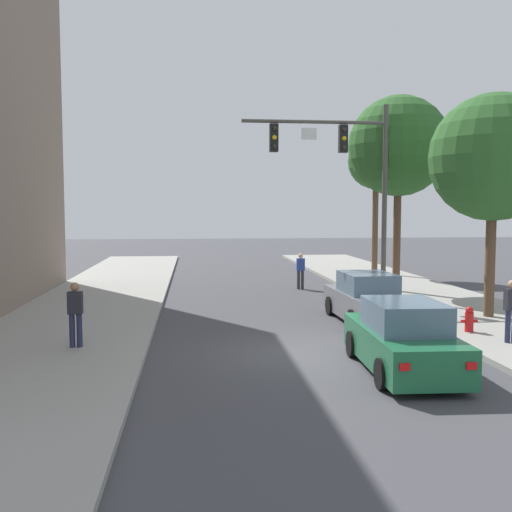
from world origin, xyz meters
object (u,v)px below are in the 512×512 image
object	(u,v)px
street_tree_second	(399,147)
pedestrian_crossing_road	(301,269)
pedestrian_sidewalk_left_walker	(75,311)
car_following_green	(403,340)
pedestrian_sidewalk_right_walker	(512,308)
car_lead_grey	(366,300)
street_tree_nearest	(493,158)
traffic_signal_mast	(346,166)
fire_hydrant	(469,319)
street_tree_third	(376,162)

from	to	relation	value
street_tree_second	pedestrian_crossing_road	bearing A→B (deg)	151.00
pedestrian_sidewalk_left_walker	street_tree_second	xyz separation A→B (m)	(11.57, 9.03, 5.20)
car_following_green	pedestrian_sidewalk_right_walker	size ratio (longest dim) A/B	2.62
car_lead_grey	street_tree_nearest	world-z (taller)	street_tree_nearest
pedestrian_sidewalk_right_walker	street_tree_second	size ratio (longest dim) A/B	0.20
car_following_green	street_tree_nearest	size ratio (longest dim) A/B	0.60
street_tree_nearest	pedestrian_sidewalk_right_walker	bearing A→B (deg)	-110.08
car_following_green	street_tree_second	distance (m)	13.41
traffic_signal_mast	pedestrian_sidewalk_right_walker	size ratio (longest dim) A/B	4.57
car_lead_grey	car_following_green	size ratio (longest dim) A/B	0.99
pedestrian_crossing_road	fire_hydrant	size ratio (longest dim) A/B	2.28
car_lead_grey	street_tree_third	bearing A→B (deg)	71.12
traffic_signal_mast	pedestrian_sidewalk_left_walker	size ratio (longest dim) A/B	4.57
car_following_green	pedestrian_sidewalk_right_walker	bearing A→B (deg)	26.82
pedestrian_crossing_road	pedestrian_sidewalk_right_walker	size ratio (longest dim) A/B	1.00
street_tree_nearest	street_tree_third	bearing A→B (deg)	88.48
street_tree_third	car_following_green	bearing A→B (deg)	-105.90
pedestrian_sidewalk_right_walker	fire_hydrant	world-z (taller)	pedestrian_sidewalk_right_walker
car_following_green	street_tree_third	size ratio (longest dim) A/B	0.56
car_following_green	pedestrian_sidewalk_left_walker	xyz separation A→B (m)	(-7.57, 2.52, 0.34)
car_lead_grey	street_tree_third	size ratio (longest dim) A/B	0.56
car_lead_grey	street_tree_nearest	size ratio (longest dim) A/B	0.60
street_tree_nearest	street_tree_second	size ratio (longest dim) A/B	0.87
pedestrian_sidewalk_left_walker	pedestrian_sidewalk_right_walker	size ratio (longest dim) A/B	1.00
traffic_signal_mast	pedestrian_sidewalk_left_walker	xyz separation A→B (m)	(-8.82, -7.22, -4.24)
fire_hydrant	street_tree_second	distance (m)	10.15
traffic_signal_mast	pedestrian_sidewalk_left_walker	bearing A→B (deg)	-140.68
street_tree_third	pedestrian_crossing_road	bearing A→B (deg)	-135.90
car_lead_grey	pedestrian_sidewalk_right_walker	bearing A→B (deg)	-55.41
car_lead_grey	pedestrian_sidewalk_left_walker	xyz separation A→B (m)	(-8.47, -3.20, 0.34)
pedestrian_crossing_road	street_tree_nearest	xyz separation A→B (m)	(4.69, -8.17, 4.34)
street_tree_nearest	car_lead_grey	bearing A→B (deg)	176.31
car_following_green	street_tree_nearest	bearing A→B (deg)	47.95
street_tree_second	fire_hydrant	bearing A→B (deg)	-95.77
fire_hydrant	street_tree_second	size ratio (longest dim) A/B	0.09
car_following_green	pedestrian_crossing_road	xyz separation A→B (m)	(0.24, 13.63, 0.19)
pedestrian_sidewalk_right_walker	street_tree_nearest	distance (m)	5.71
pedestrian_crossing_road	street_tree_second	bearing A→B (deg)	-29.00
street_tree_nearest	pedestrian_sidewalk_left_walker	bearing A→B (deg)	-166.74
fire_hydrant	pedestrian_sidewalk_left_walker	bearing A→B (deg)	-176.22
car_following_green	street_tree_third	world-z (taller)	street_tree_third
traffic_signal_mast	pedestrian_sidewalk_right_walker	world-z (taller)	traffic_signal_mast
street_tree_nearest	fire_hydrant	bearing A→B (deg)	-128.41
car_lead_grey	pedestrian_sidewalk_left_walker	bearing A→B (deg)	-159.28
pedestrian_crossing_road	pedestrian_sidewalk_right_walker	world-z (taller)	pedestrian_sidewalk_right_walker
car_lead_grey	pedestrian_sidewalk_left_walker	distance (m)	9.07
car_lead_grey	pedestrian_crossing_road	world-z (taller)	pedestrian_crossing_road
traffic_signal_mast	street_tree_nearest	distance (m)	5.64
fire_hydrant	street_tree_second	xyz separation A→B (m)	(0.84, 8.32, 5.75)
traffic_signal_mast	fire_hydrant	distance (m)	8.31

